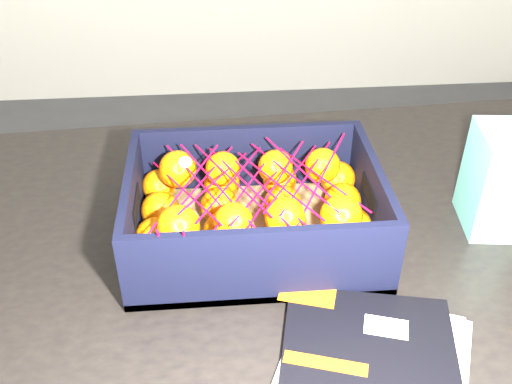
{
  "coord_description": "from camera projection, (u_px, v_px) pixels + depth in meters",
  "views": [
    {
      "loc": [
        0.13,
        -1.05,
        1.34
      ],
      "look_at": [
        0.18,
        -0.37,
        0.86
      ],
      "focal_mm": 41.27,
      "sensor_mm": 36.0,
      "label": 1
    }
  ],
  "objects": [
    {
      "name": "produce_crate",
      "position": [
        254.0,
        218.0,
        0.89
      ],
      "size": [
        0.37,
        0.28,
        0.12
      ],
      "color": "olive",
      "rests_on": "table"
    },
    {
      "name": "ground",
      "position": [
        178.0,
        373.0,
        1.61
      ],
      "size": [
        3.5,
        3.5,
        0.0
      ],
      "primitive_type": "plane",
      "color": "#3A3A3C",
      "rests_on": "ground"
    },
    {
      "name": "magazine_stack",
      "position": [
        370.0,
        383.0,
        0.69
      ],
      "size": [
        0.31,
        0.36,
        0.02
      ],
      "color": "beige",
      "rests_on": "table"
    },
    {
      "name": "mesh_net",
      "position": [
        250.0,
        185.0,
        0.85
      ],
      "size": [
        0.31,
        0.25,
        0.09
      ],
      "color": "red",
      "rests_on": "clementine_heap"
    },
    {
      "name": "table",
      "position": [
        297.0,
        280.0,
        0.98
      ],
      "size": [
        1.25,
        0.87,
        0.75
      ],
      "color": "black",
      "rests_on": "ground"
    },
    {
      "name": "clementine_heap",
      "position": [
        254.0,
        211.0,
        0.88
      ],
      "size": [
        0.35,
        0.26,
        0.11
      ],
      "color": "#E36304",
      "rests_on": "produce_crate"
    },
    {
      "name": "retail_carton",
      "position": [
        495.0,
        180.0,
        0.9
      ],
      "size": [
        0.09,
        0.12,
        0.16
      ],
      "primitive_type": "cube",
      "rotation": [
        0.0,
        0.0,
        -0.12
      ],
      "color": "white",
      "rests_on": "table"
    }
  ]
}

